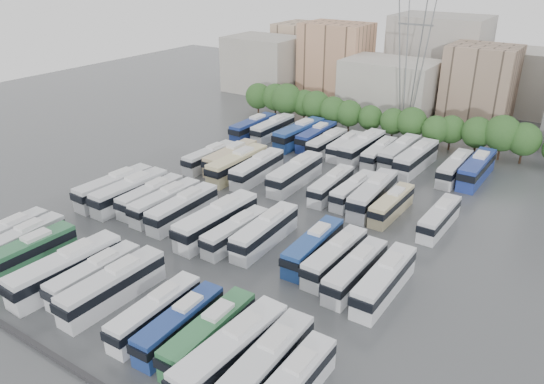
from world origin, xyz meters
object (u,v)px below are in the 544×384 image
Objects in this scene: bus_r1_s4 at (183,208)px; bus_r2_s9 at (353,190)px; bus_r1_s12 at (356,270)px; bus_r3_s5 at (327,143)px; bus_r1_s6 at (217,220)px; bus_r1_s8 at (265,231)px; bus_r3_s4 at (316,136)px; bus_r0_s5 at (95,275)px; bus_r1_s2 at (151,196)px; bus_r2_s11 at (392,204)px; bus_r3_s9 at (400,152)px; bus_r3_s0 at (253,127)px; bus_r3_s1 at (273,128)px; bus_r0_s8 at (155,312)px; bus_r1_s10 at (313,246)px; bus_r2_s4 at (257,168)px; bus_r2_s2 at (231,157)px; bus_r1_s13 at (384,280)px; bus_r2_s13 at (439,218)px; bus_r0_s4 at (66,269)px; electricity_pylon at (414,37)px; bus_r2_s3 at (238,164)px; bus_r1_s0 at (114,187)px; bus_r0_s12 at (266,365)px; bus_r3_s13 at (477,168)px; bus_r2_s8 at (331,185)px; bus_r2_s1 at (210,157)px; bus_r3_s12 at (455,168)px; bus_r1_s11 at (335,256)px; bus_r2_s6 at (295,173)px; bus_r3_s3 at (299,134)px; bus_r0_s9 at (180,323)px; bus_r3_s10 at (416,158)px; bus_r3_s7 at (362,147)px; bus_r0_s0 at (6,235)px; bus_r2_s10 at (373,194)px; bus_r1_s1 at (130,192)px; bus_r3_s8 at (379,153)px; bus_r0_s11 at (231,351)px; bus_r1_s7 at (236,231)px; bus_r3_s6 at (345,146)px; bus_r0_s1 at (21,242)px; bus_r0_s10 at (209,333)px.

bus_r1_s4 reaches higher than bus_r2_s9.
bus_r1_s12 is 1.00× the size of bus_r3_s5.
bus_r1_s8 is at bearing 13.70° from bus_r1_s6.
bus_r1_s6 is at bearing -81.65° from bus_r3_s4.
bus_r1_s2 reaches higher than bus_r0_s5.
bus_r2_s11 is 20.92m from bus_r3_s9.
bus_r1_s6 is 6.79m from bus_r1_s8.
bus_r3_s0 is 1.02× the size of bus_r3_s1.
bus_r1_s10 is at bearing 70.09° from bus_r0_s8.
bus_r2_s2 is at bearing 163.30° from bus_r2_s4.
bus_r1_s2 is 0.95× the size of bus_r1_s13.
bus_r2_s13 is at bearing -35.51° from bus_r3_s4.
bus_r0_s4 reaches higher than bus_r1_s2.
electricity_pylon reaches higher than bus_r1_s6.
bus_r1_s6 is at bearing -60.09° from bus_r2_s3.
bus_r1_s0 reaches higher than bus_r1_s10.
bus_r0_s12 is 0.95× the size of bus_r3_s13.
bus_r2_s9 is at bearing 123.59° from bus_r1_s13.
bus_r1_s0 is 26.25m from bus_r1_s8.
bus_r2_s8 is at bearing 89.18° from bus_r0_s8.
bus_r0_s4 is 37.61m from bus_r2_s1.
bus_r1_s11 is at bearing -95.26° from bus_r3_s12.
bus_r3_s3 reaches higher than bus_r2_s6.
bus_r3_s12 is at bearing 77.44° from bus_r0_s9.
bus_r3_s9 is (23.08, 18.07, 0.11)m from bus_r2_s2.
bus_r3_s12 is at bearing 60.52° from bus_r2_s9.
bus_r3_s10 is 6.59m from bus_r3_s12.
bus_r3_s7 reaches higher than bus_r0_s9.
bus_r3_s13 is at bearing 31.53° from bus_r2_s3.
bus_r0_s0 is at bearing -147.07° from bus_r1_s8.
bus_r2_s10 is 1.11× the size of bus_r3_s12.
bus_r0_s9 is 0.80× the size of bus_r1_s6.
bus_r1_s1 reaches higher than bus_r2_s8.
bus_r0_s0 is 0.98× the size of bus_r3_s8.
bus_r1_s6 reaches higher than bus_r0_s9.
bus_r0_s11 is at bearing -96.13° from bus_r3_s13.
bus_r1_s4 is 1.01× the size of bus_r1_s13.
bus_r0_s9 is 0.90× the size of bus_r3_s1.
bus_r2_s6 reaches higher than bus_r1_s10.
bus_r0_s4 reaches higher than bus_r1_s11.
bus_r1_s13 reaches higher than bus_r2_s13.
bus_r1_s1 is 1.17× the size of bus_r1_s7.
bus_r3_s1 is 1.11× the size of bus_r3_s6.
bus_r2_s10 is at bearing 101.95° from bus_r1_s11.
bus_r3_s4 is (-16.67, 55.63, 0.19)m from bus_r0_s9.
bus_r1_s6 is 40.82m from bus_r3_s1.
bus_r2_s8 is at bearing 88.34° from bus_r1_s8.
bus_r2_s13 is 30.00m from bus_r3_s6.
bus_r0_s1 reaches higher than bus_r2_s8.
bus_r3_s6 is at bearing 102.40° from bus_r0_s10.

